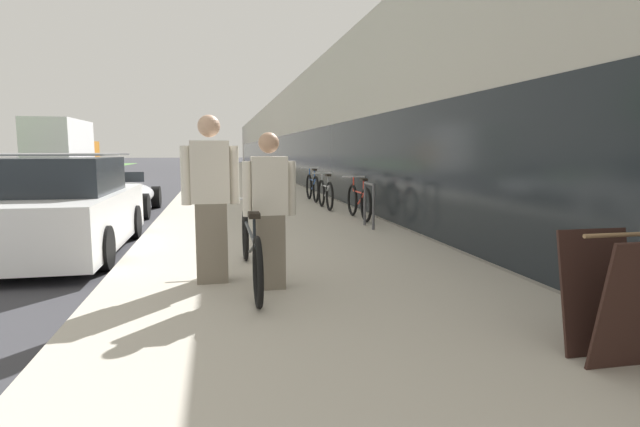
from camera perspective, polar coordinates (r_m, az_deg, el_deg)
The scene contains 13 objects.
sidewalk_slab at distance 25.35m, azimuth -9.29°, elevation 3.71°, with size 4.67×70.00×0.13m.
storefront_facade at distance 34.33m, azimuth 2.55°, elevation 8.46°, with size 10.01×70.00×4.65m.
tandem_bicycle at distance 5.62m, azimuth -7.95°, elevation -3.93°, with size 0.52×2.73×0.85m.
person_rider at distance 5.21m, azimuth -5.78°, elevation 0.28°, with size 0.55×0.22×1.63m.
person_bystander at distance 5.56m, azimuth -12.37°, elevation 1.59°, with size 0.62×0.24×1.82m.
bike_rack_hoop at distance 9.42m, azimuth 5.64°, elevation 1.51°, with size 0.05×0.60×0.84m.
cruiser_bike_nearest at distance 10.60m, azimuth 4.48°, elevation 1.40°, with size 0.52×1.75×0.89m.
cruiser_bike_middle at distance 12.45m, azimuth 0.63°, elevation 2.28°, with size 0.52×1.66×0.88m.
cruiser_bike_farthest at distance 14.36m, azimuth -0.88°, elevation 3.02°, with size 0.52×1.77×0.94m.
sandwich_board_sign at distance 4.00m, azimuth 30.71°, elevation -8.23°, with size 0.56×0.56×0.90m.
parked_sedan_curbside at distance 8.49m, azimuth -27.79°, elevation 0.30°, with size 1.99×4.10×1.54m.
vintage_roadster_curbside at distance 13.41m, azimuth -22.21°, elevation 1.85°, with size 1.83×4.09×1.02m.
moving_truck at distance 28.68m, azimuth -27.26°, elevation 6.38°, with size 2.18×6.54×3.09m.
Camera 1 is at (5.22, -4.28, 1.58)m, focal length 28.00 mm.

